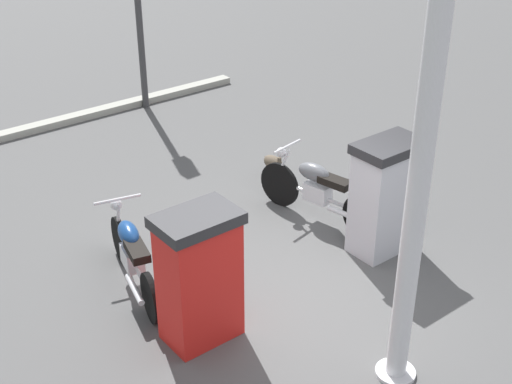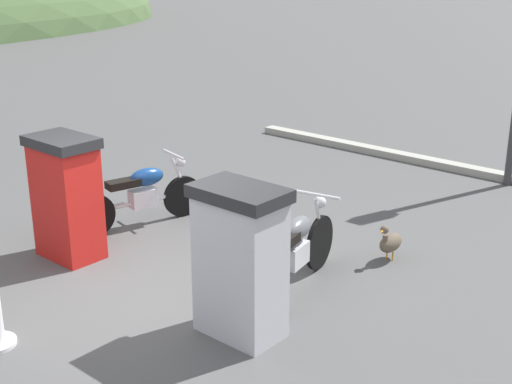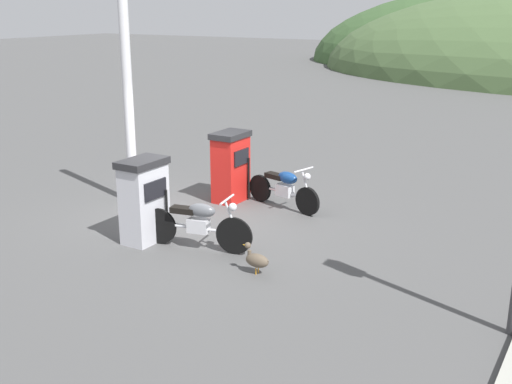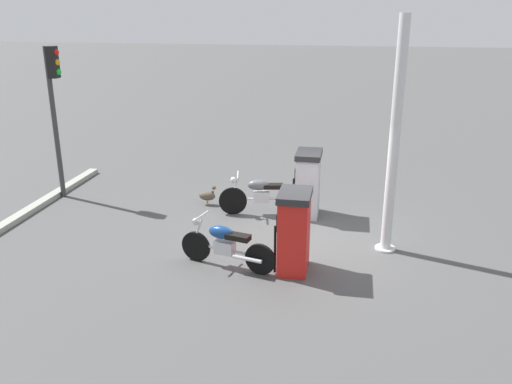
% 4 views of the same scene
% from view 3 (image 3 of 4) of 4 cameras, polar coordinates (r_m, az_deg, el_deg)
% --- Properties ---
extents(ground_plane, '(120.00, 120.00, 0.00)m').
position_cam_3_polar(ground_plane, '(12.29, -5.76, -2.43)').
color(ground_plane, '#4C4C4C').
extents(fuel_pump_near, '(0.60, 0.87, 1.48)m').
position_cam_3_polar(fuel_pump_near, '(11.04, -10.13, -0.72)').
color(fuel_pump_near, silver).
rests_on(fuel_pump_near, ground).
extents(fuel_pump_far, '(0.61, 0.84, 1.48)m').
position_cam_3_polar(fuel_pump_far, '(13.16, -2.31, 2.36)').
color(fuel_pump_far, red).
rests_on(fuel_pump_far, ground).
extents(motorcycle_near_pump, '(2.01, 0.61, 0.96)m').
position_cam_3_polar(motorcycle_near_pump, '(10.64, -5.34, -2.73)').
color(motorcycle_near_pump, black).
rests_on(motorcycle_near_pump, ground).
extents(motorcycle_far_pump, '(1.84, 0.73, 0.92)m').
position_cam_3_polar(motorcycle_far_pump, '(12.73, 2.60, 0.43)').
color(motorcycle_far_pump, black).
rests_on(motorcycle_far_pump, ground).
extents(wandering_duck, '(0.48, 0.20, 0.49)m').
position_cam_3_polar(wandering_duck, '(9.72, 0.05, -6.17)').
color(wandering_duck, brown).
rests_on(wandering_duck, ground).
extents(canopy_support_pole, '(0.40, 0.40, 4.40)m').
position_cam_3_polar(canopy_support_pole, '(12.99, -11.53, 8.02)').
color(canopy_support_pole, silver).
rests_on(canopy_support_pole, ground).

